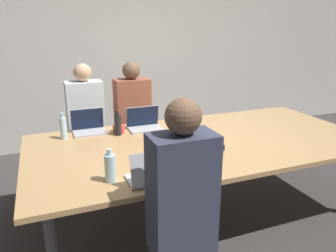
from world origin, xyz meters
name	(u,v)px	position (x,y,z in m)	size (l,w,h in m)	color
ground_plane	(200,212)	(0.00, 0.00, 0.00)	(24.00, 24.00, 0.00)	#383333
curtain_wall	(132,53)	(0.00, 2.44, 1.40)	(12.00, 0.06, 2.80)	beige
conference_table	(203,146)	(0.00, 0.00, 0.72)	(3.20, 1.57, 0.78)	tan
laptop_near_left	(151,174)	(-0.73, -0.64, 0.85)	(0.31, 0.24, 0.24)	#B7B7BC
person_near_left	(182,214)	(-0.65, -0.97, 0.70)	(0.40, 0.24, 1.44)	#2D2D38
cup_near_left	(179,171)	(-0.51, -0.61, 0.82)	(0.09, 0.09, 0.08)	red
bottle_near_left	(110,168)	(-0.99, -0.51, 0.88)	(0.08, 0.08, 0.24)	#ADD1E0
laptop_far_midleft	(144,122)	(-0.41, 0.55, 0.84)	(0.35, 0.22, 0.23)	#B7B7BC
person_far_midleft	(133,124)	(-0.40, 1.03, 0.69)	(0.40, 0.24, 1.43)	#2D2D38
cup_far_midleft	(119,129)	(-0.68, 0.50, 0.82)	(0.09, 0.09, 0.08)	red
bottle_far_midleft	(118,125)	(-0.71, 0.45, 0.88)	(0.07, 0.07, 0.25)	black
laptop_far_left	(88,126)	(-0.97, 0.65, 0.84)	(0.33, 0.23, 0.24)	#B7B7BC
person_far_left	(87,128)	(-0.94, 1.07, 0.69)	(0.40, 0.24, 1.42)	#2D2D38
cup_far_left	(117,128)	(-0.69, 0.55, 0.82)	(0.09, 0.09, 0.08)	brown
bottle_far_left	(63,128)	(-1.22, 0.53, 0.89)	(0.06, 0.06, 0.26)	#ADD1E0
stapler	(217,146)	(0.01, -0.23, 0.80)	(0.09, 0.16, 0.05)	black
notebook	(182,149)	(-0.28, -0.16, 0.79)	(0.21, 0.13, 0.02)	silver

